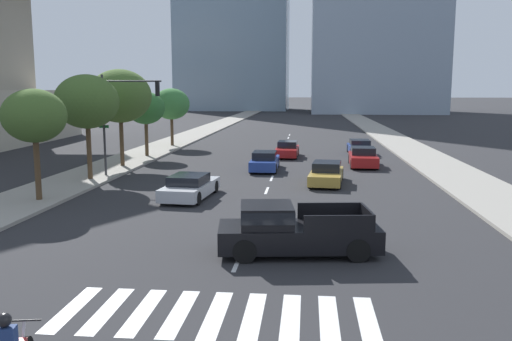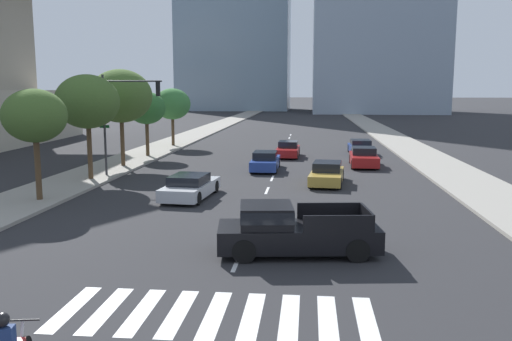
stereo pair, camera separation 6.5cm
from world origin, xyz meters
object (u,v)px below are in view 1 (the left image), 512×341
sedan_red_2 (363,157)px  sedan_red_5 (287,150)px  street_tree_third (120,96)px  street_tree_fourth (146,108)px  traffic_signal_far (124,108)px  street_tree_nearest (34,116)px  pickup_truck (291,230)px  sedan_gold_0 (326,174)px  street_tree_second (87,102)px  sedan_blue_3 (360,147)px  street_tree_fifth (171,104)px  sedan_silver_1 (190,187)px  sedan_blue_4 (265,161)px

sedan_red_2 → sedan_red_5: size_ratio=1.04×
street_tree_third → street_tree_fourth: street_tree_third is taller
sedan_red_5 → street_tree_fourth: street_tree_fourth is taller
traffic_signal_far → street_tree_nearest: (-1.70, -7.51, -0.17)m
pickup_truck → street_tree_fourth: street_tree_fourth is taller
sedan_gold_0 → street_tree_fourth: street_tree_fourth is taller
street_tree_nearest → street_tree_second: bearing=90.0°
sedan_blue_3 → street_tree_fifth: bearing=-104.2°
street_tree_third → traffic_signal_far: bearing=-67.5°
sedan_gold_0 → street_tree_fifth: 23.66m
sedan_silver_1 → street_tree_third: bearing=40.7°
traffic_signal_far → street_tree_second: size_ratio=1.00×
sedan_silver_1 → sedan_red_5: (4.22, 17.04, 0.02)m
sedan_red_5 → street_tree_fourth: (-11.21, -1.46, 3.35)m
sedan_gold_0 → street_tree_third: bearing=-104.1°
sedan_red_5 → street_tree_fifth: street_tree_fifth is taller
sedan_gold_0 → sedan_silver_1: (-6.94, -4.83, -0.01)m
sedan_blue_3 → street_tree_third: (-17.24, -9.67, 4.38)m
street_tree_second → street_tree_third: 5.56m
street_tree_nearest → street_tree_fifth: size_ratio=0.98×
sedan_red_2 → traffic_signal_far: size_ratio=0.74×
street_tree_third → street_tree_fourth: (-0.00, 5.69, -1.01)m
sedan_blue_4 → traffic_signal_far: bearing=115.6°
sedan_blue_4 → traffic_signal_far: size_ratio=0.74×
street_tree_nearest → street_tree_second: size_ratio=0.86×
pickup_truck → street_tree_nearest: 14.52m
sedan_red_5 → street_tree_nearest: (-11.21, -18.79, 3.55)m
sedan_red_5 → street_tree_second: (-11.21, -12.71, 4.09)m
pickup_truck → street_tree_fourth: (-12.31, 24.27, 3.13)m
sedan_blue_3 → street_tree_second: (-17.24, -15.22, 4.12)m
street_tree_second → street_tree_fourth: size_ratio=1.20×
street_tree_nearest → street_tree_fifth: (-0.00, 25.38, -0.09)m
sedan_gold_0 → sedan_red_5: bearing=-161.6°
sedan_gold_0 → sedan_blue_4: (-3.97, 4.87, 0.02)m
street_tree_nearest → pickup_truck: bearing=-29.4°
pickup_truck → traffic_signal_far: bearing=-60.7°
sedan_gold_0 → street_tree_nearest: (-13.94, -6.58, 3.56)m
pickup_truck → street_tree_second: (-12.31, 13.02, 3.87)m
sedan_blue_4 → street_tree_fourth: (-9.97, 5.87, 3.34)m
sedan_gold_0 → street_tree_second: size_ratio=0.76×
sedan_red_2 → street_tree_fourth: bearing=-99.4°
traffic_signal_far → street_tree_nearest: bearing=-102.8°
sedan_silver_1 → traffic_signal_far: 8.67m
sedan_red_5 → street_tree_nearest: bearing=-29.1°
sedan_silver_1 → street_tree_nearest: street_tree_nearest is taller
sedan_gold_0 → sedan_blue_4: size_ratio=1.03×
sedan_silver_1 → traffic_signal_far: (-5.29, 5.77, 3.74)m
street_tree_third → street_tree_fifth: size_ratio=1.23×
pickup_truck → sedan_red_2: size_ratio=1.20×
traffic_signal_far → street_tree_fourth: (-1.70, 9.81, -0.37)m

